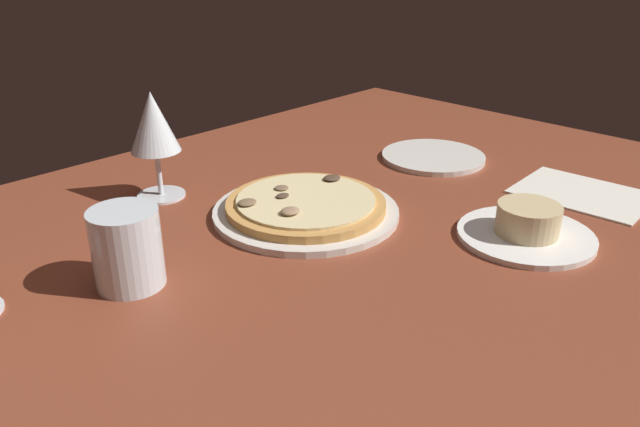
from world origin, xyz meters
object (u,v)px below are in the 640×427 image
Objects in this scene: ramekin_on_saucer at (527,227)px; side_plate at (433,157)px; water_glass at (128,253)px; paper_menu at (582,193)px; pizza_main at (306,207)px; wine_glass_far at (154,126)px.

side_plate is at bearing -123.40° from ramekin_on_saucer.
ramekin_on_saucer reaches higher than side_plate.
water_glass reaches higher than paper_menu.
pizza_main is 27.70cm from water_glass.
pizza_main is 1.63× the size of wine_glass_far.
wine_glass_far is (25.59, -47.34, 9.53)cm from ramekin_on_saucer.
wine_glass_far is (10.57, -20.94, 9.98)cm from pizza_main.
ramekin_on_saucer reaches higher than paper_menu.
ramekin_on_saucer is 32.38cm from side_plate.
wine_glass_far is 0.86× the size of paper_menu.
paper_menu is at bearing -177.48° from ramekin_on_saucer.
ramekin_on_saucer is 0.98× the size of side_plate.
wine_glass_far reaches higher than ramekin_on_saucer.
side_plate is 0.96× the size of paper_menu.
ramekin_on_saucer is at bearing 119.65° from pizza_main.
pizza_main is 30.37cm from ramekin_on_saucer.
wine_glass_far is 0.89× the size of side_plate.
pizza_main is 1.46× the size of side_plate.
pizza_main reaches higher than paper_menu.
ramekin_on_saucer is at bearing -0.28° from paper_menu.
side_plate reaches higher than paper_menu.
wine_glass_far is 27.20cm from water_glass.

